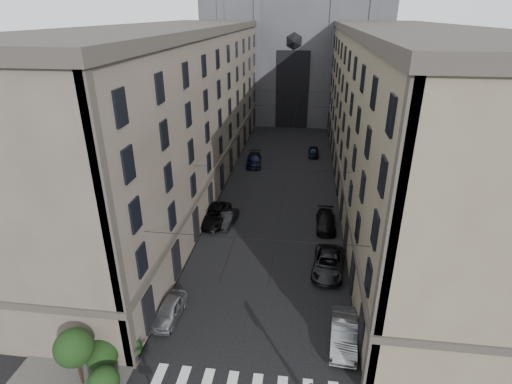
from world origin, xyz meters
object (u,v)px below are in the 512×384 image
at_px(car_left_midnear, 227,218).
at_px(gothic_tower, 297,25).
at_px(car_right_far, 314,152).
at_px(car_right_near, 344,333).
at_px(car_right_midfar, 326,221).
at_px(car_left_far, 254,160).
at_px(car_left_midfar, 214,215).
at_px(car_left_near, 169,310).
at_px(car_right_midnear, 328,263).

bearing_deg(car_left_midnear, gothic_tower, 92.50).
bearing_deg(car_right_far, car_right_near, -87.47).
bearing_deg(car_right_far, gothic_tower, 98.60).
distance_m(gothic_tower, car_right_midfar, 52.56).
relative_size(car_left_far, car_right_near, 1.07).
height_order(car_right_midfar, car_right_far, car_right_midfar).
relative_size(car_left_midfar, car_left_far, 1.10).
xyz_separation_m(car_left_far, car_right_midfar, (9.68, -17.26, -0.06)).
distance_m(car_left_near, car_left_midnear, 14.36).
relative_size(gothic_tower, car_right_far, 15.08).
relative_size(gothic_tower, car_left_midfar, 10.18).
relative_size(gothic_tower, car_right_midfar, 12.15).
bearing_deg(car_left_far, car_left_near, -98.66).
distance_m(car_left_near, car_left_far, 32.19).
relative_size(car_left_midfar, car_right_midfar, 1.19).
height_order(car_left_midnear, car_right_near, car_right_near).
height_order(car_left_midnear, car_right_midfar, car_right_midfar).
height_order(gothic_tower, car_right_midnear, gothic_tower).
distance_m(car_left_near, car_left_midfar, 14.57).
bearing_deg(car_right_near, car_left_midfar, 132.74).
relative_size(car_right_midfar, car_right_far, 1.24).
height_order(car_right_midnear, car_right_far, car_right_midnear).
height_order(car_left_far, car_right_midnear, car_right_midnear).
bearing_deg(gothic_tower, car_left_near, -95.51).
distance_m(car_left_near, car_right_near, 12.26).
xyz_separation_m(gothic_tower, car_left_near, (-6.20, -64.28, -17.10)).
relative_size(car_right_midnear, car_right_midfar, 1.15).
xyz_separation_m(car_left_midnear, car_right_near, (10.79, -15.11, 0.14)).
xyz_separation_m(car_left_far, car_right_near, (10.36, -32.97, 0.05)).
bearing_deg(car_right_near, car_right_midnear, 99.38).
bearing_deg(gothic_tower, car_left_midfar, -97.11).
distance_m(car_left_midfar, car_right_near, 19.67).
distance_m(car_right_midnear, car_right_midfar, 7.62).
xyz_separation_m(car_left_near, car_left_far, (1.88, 32.14, 0.05)).
height_order(car_right_near, car_right_midnear, car_right_near).
height_order(gothic_tower, car_right_midfar, gothic_tower).
height_order(car_left_near, car_left_far, car_left_far).
distance_m(gothic_tower, car_left_midfar, 52.90).
bearing_deg(car_right_midnear, car_left_near, -142.08).
distance_m(gothic_tower, car_left_midnear, 53.07).
bearing_deg(car_left_far, car_right_midnear, -74.16).
bearing_deg(car_left_far, car_right_midfar, -66.03).
relative_size(car_right_midnear, car_right_far, 1.43).
bearing_deg(car_left_near, car_left_midfar, 94.47).
relative_size(car_left_far, car_right_midnear, 0.94).
distance_m(car_right_midnear, car_right_far, 30.02).
xyz_separation_m(gothic_tower, car_right_far, (4.20, -27.03, -17.14)).
bearing_deg(car_left_midnear, car_left_far, 96.54).
relative_size(car_left_midnear, car_right_midfar, 0.83).
bearing_deg(car_right_midnear, car_left_far, 116.89).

